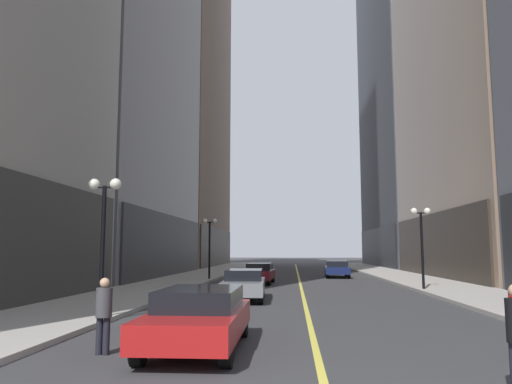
{
  "coord_description": "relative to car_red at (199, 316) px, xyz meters",
  "views": [
    {
      "loc": [
        -0.5,
        -4.6,
        2.18
      ],
      "look_at": [
        -3.24,
        32.3,
        6.61
      ],
      "focal_mm": 34.02,
      "sensor_mm": 36.0,
      "label": 1
    }
  ],
  "objects": [
    {
      "name": "ground_plane",
      "position": [
        2.58,
        28.68,
        -0.72
      ],
      "size": [
        200.0,
        200.0,
        0.0
      ],
      "primitive_type": "plane",
      "color": "#38383A"
    },
    {
      "name": "lane_centre_stripe",
      "position": [
        2.58,
        28.68,
        -0.72
      ],
      "size": [
        0.16,
        70.0,
        0.01
      ],
      "primitive_type": "cube",
      "color": "#E5D64C",
      "rests_on": "ground"
    },
    {
      "name": "building_right_far",
      "position": [
        19.89,
        53.68,
        34.68
      ],
      "size": [
        13.79,
        26.0,
        70.97
      ],
      "color": "#4C515B",
      "rests_on": "ground"
    },
    {
      "name": "car_grey",
      "position": [
        -0.05,
        10.67,
        -0.0
      ],
      "size": [
        1.96,
        4.83,
        1.32
      ],
      "color": "slate",
      "rests_on": "ground"
    },
    {
      "name": "street_lamp_right_mid",
      "position": [
        8.98,
        15.62,
        2.54
      ],
      "size": [
        1.06,
        0.36,
        4.43
      ],
      "color": "black",
      "rests_on": "ground"
    },
    {
      "name": "pedestrian_with_orange_bag",
      "position": [
        -1.91,
        -0.71,
        0.2
      ],
      "size": [
        0.37,
        0.37,
        1.59
      ],
      "color": "black",
      "rests_on": "ground"
    },
    {
      "name": "car_navy",
      "position": [
        5.63,
        28.56,
        -0.0
      ],
      "size": [
        2.06,
        4.57,
        1.32
      ],
      "color": "#141E4C",
      "rests_on": "ground"
    },
    {
      "name": "street_lamp_left_near",
      "position": [
        -3.82,
        3.88,
        2.54
      ],
      "size": [
        1.06,
        0.36,
        4.43
      ],
      "color": "black",
      "rests_on": "ground"
    },
    {
      "name": "street_lamp_left_far",
      "position": [
        -3.82,
        23.58,
        2.54
      ],
      "size": [
        1.06,
        0.36,
        4.43
      ],
      "color": "black",
      "rests_on": "ground"
    },
    {
      "name": "sidewalk_left",
      "position": [
        -5.67,
        28.68,
        -0.65
      ],
      "size": [
        4.5,
        78.0,
        0.15
      ],
      "primitive_type": "cube",
      "color": "#ADA8A0",
      "rests_on": "ground"
    },
    {
      "name": "building_left_far",
      "position": [
        -13.82,
        53.68,
        23.57
      ],
      "size": [
        11.99,
        26.0,
        48.76
      ],
      "color": "gray",
      "rests_on": "ground"
    },
    {
      "name": "car_red",
      "position": [
        0.0,
        0.0,
        0.0
      ],
      "size": [
        1.93,
        4.66,
        1.32
      ],
      "color": "#B21919",
      "rests_on": "ground"
    },
    {
      "name": "car_maroon",
      "position": [
        -0.06,
        21.0,
        -0.0
      ],
      "size": [
        1.93,
        4.48,
        1.32
      ],
      "color": "maroon",
      "rests_on": "ground"
    },
    {
      "name": "sidewalk_right",
      "position": [
        10.83,
        28.68,
        -0.65
      ],
      "size": [
        4.5,
        78.0,
        0.15
      ],
      "primitive_type": "cube",
      "color": "#ADA8A0",
      "rests_on": "ground"
    }
  ]
}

